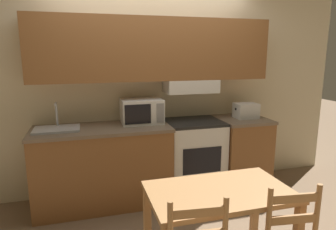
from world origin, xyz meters
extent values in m
plane|color=#7F664C|center=(0.00, 0.00, 0.00)|extent=(16.00, 16.00, 0.00)
cube|color=beige|center=(0.00, 0.03, 1.27)|extent=(5.19, 0.05, 2.55)
cube|color=brown|center=(0.00, -0.16, 1.76)|extent=(2.79, 0.32, 0.72)
cube|color=white|center=(0.45, -0.16, 1.32)|extent=(0.64, 0.34, 0.16)
cube|color=brown|center=(-0.65, -0.31, 0.44)|extent=(1.50, 0.62, 0.88)
cube|color=#75604C|center=(-0.65, -0.31, 0.89)|extent=(1.52, 0.64, 0.04)
cube|color=brown|center=(1.10, -0.31, 0.44)|extent=(0.59, 0.62, 0.88)
cube|color=#75604C|center=(1.10, -0.31, 0.89)|extent=(0.61, 0.64, 0.04)
cube|color=white|center=(0.45, -0.29, 0.44)|extent=(0.67, 0.58, 0.88)
cube|color=black|center=(0.45, -0.29, 0.90)|extent=(0.67, 0.58, 0.03)
cube|color=black|center=(0.45, -0.59, 0.51)|extent=(0.47, 0.01, 0.31)
cylinder|color=black|center=(0.30, -0.41, 0.91)|extent=(0.09, 0.09, 0.01)
cylinder|color=black|center=(0.61, -0.41, 0.91)|extent=(0.09, 0.09, 0.01)
cylinder|color=black|center=(0.30, -0.18, 0.91)|extent=(0.09, 0.09, 0.01)
cylinder|color=black|center=(0.61, -0.18, 0.91)|extent=(0.09, 0.09, 0.01)
cube|color=white|center=(-0.17, -0.20, 1.05)|extent=(0.48, 0.37, 0.28)
cube|color=black|center=(-0.25, -0.39, 1.05)|extent=(0.29, 0.01, 0.22)
cube|color=gray|center=(0.01, -0.39, 1.05)|extent=(0.09, 0.01, 0.22)
cube|color=white|center=(1.15, -0.31, 1.01)|extent=(0.28, 0.21, 0.19)
cube|color=black|center=(1.00, -0.31, 1.03)|extent=(0.01, 0.02, 0.02)
cube|color=black|center=(1.05, -0.31, 1.10)|extent=(0.04, 0.15, 0.01)
cube|color=black|center=(1.12, -0.31, 1.10)|extent=(0.04, 0.15, 0.01)
cube|color=black|center=(1.18, -0.31, 1.10)|extent=(0.04, 0.15, 0.01)
cube|color=black|center=(1.25, -0.31, 1.10)|extent=(0.04, 0.15, 0.01)
cube|color=#B7BABF|center=(-1.12, -0.31, 0.92)|extent=(0.47, 0.32, 0.02)
cube|color=#4C4F54|center=(-1.12, -0.33, 0.93)|extent=(0.40, 0.24, 0.01)
cylinder|color=#B7BABF|center=(-1.12, -0.19, 1.06)|extent=(0.02, 0.02, 0.25)
cylinder|color=#B7BABF|center=(-1.12, -0.25, 1.19)|extent=(0.02, 0.12, 0.02)
cube|color=#B27F4C|center=(0.11, -1.75, 0.71)|extent=(1.06, 0.63, 0.04)
cube|color=#B27F4C|center=(-0.38, -1.47, 0.35)|extent=(0.06, 0.06, 0.69)
cube|color=#B27F4C|center=(0.60, -1.47, 0.35)|extent=(0.06, 0.06, 0.69)
cylinder|color=#B27F4C|center=(-0.03, -2.12, 0.66)|extent=(0.04, 0.04, 0.43)
cube|color=#B27F4C|center=(-0.20, -2.10, 0.79)|extent=(0.34, 0.06, 0.06)
cylinder|color=#B27F4C|center=(0.31, -2.08, 0.66)|extent=(0.04, 0.04, 0.43)
cylinder|color=#B27F4C|center=(0.65, -2.13, 0.66)|extent=(0.04, 0.04, 0.43)
cube|color=#B27F4C|center=(0.48, -2.11, 0.79)|extent=(0.34, 0.06, 0.06)
cube|color=#B27F4C|center=(0.48, -2.11, 0.63)|extent=(0.34, 0.06, 0.06)
camera|label=1|loc=(-0.82, -3.62, 1.72)|focal=32.00mm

